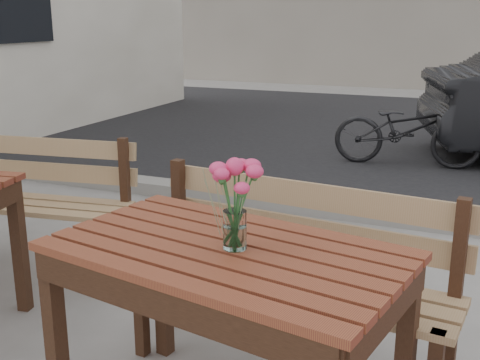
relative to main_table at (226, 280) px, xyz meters
The scene contains 6 objects.
street 4.99m from the main_table, 88.38° to the left, with size 30.00×8.12×0.12m.
main_table is the anchor object (origin of this frame).
main_bench 0.59m from the main_table, 80.44° to the left, with size 1.57×0.61×0.95m.
main_vase 0.35m from the main_table, ahead, with size 0.19×0.19×0.34m.
second_bench 2.19m from the main_table, 151.17° to the left, with size 1.53×0.64×0.92m.
bicycle 4.92m from the main_table, 89.54° to the left, with size 0.56×1.60×0.84m, color black.
Camera 1 is at (0.71, -1.79, 1.65)m, focal length 45.00 mm.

